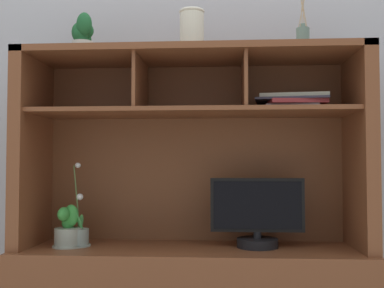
{
  "coord_description": "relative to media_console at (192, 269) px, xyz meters",
  "views": [
    {
      "loc": [
        0.15,
        -2.2,
        0.91
      ],
      "look_at": [
        0.0,
        0.0,
        1.01
      ],
      "focal_mm": 44.13,
      "sensor_mm": 36.0,
      "label": 1
    }
  ],
  "objects": [
    {
      "name": "back_wall",
      "position": [
        0.0,
        0.28,
        0.97
      ],
      "size": [
        6.0,
        0.02,
        2.8
      ],
      "primitive_type": "cube",
      "color": "#ABAFB6",
      "rests_on": "ground"
    },
    {
      "name": "media_console",
      "position": [
        0.0,
        0.0,
        0.0
      ],
      "size": [
        1.6,
        0.54,
        1.45
      ],
      "color": "brown",
      "rests_on": "ground"
    },
    {
      "name": "tv_monitor",
      "position": [
        0.3,
        -0.01,
        0.25
      ],
      "size": [
        0.43,
        0.19,
        0.32
      ],
      "color": "black",
      "rests_on": "media_console"
    },
    {
      "name": "potted_orchid",
      "position": [
        -0.54,
        -0.03,
        0.15
      ],
      "size": [
        0.13,
        0.13,
        0.39
      ],
      "color": "#879C93",
      "rests_on": "media_console"
    },
    {
      "name": "potted_fern",
      "position": [
        -0.57,
        -0.05,
        0.18
      ],
      "size": [
        0.14,
        0.14,
        0.2
      ],
      "color": "#929E8E",
      "rests_on": "media_console"
    },
    {
      "name": "magazine_stack_left",
      "position": [
        0.47,
        0.03,
        0.78
      ],
      "size": [
        0.36,
        0.3,
        0.07
      ],
      "color": "#295581",
      "rests_on": "media_console"
    },
    {
      "name": "diffuser_bottle",
      "position": [
        0.52,
        -0.01,
        1.08
      ],
      "size": [
        0.06,
        0.06,
        0.31
      ],
      "color": "slate",
      "rests_on": "media_console"
    },
    {
      "name": "potted_succulent",
      "position": [
        -0.52,
        -0.04,
        1.1
      ],
      "size": [
        0.11,
        0.12,
        0.18
      ],
      "color": "beige",
      "rests_on": "media_console"
    },
    {
      "name": "ceramic_vase",
      "position": [
        0.0,
        -0.02,
        1.12
      ],
      "size": [
        0.12,
        0.12,
        0.2
      ],
      "color": "silver",
      "rests_on": "media_console"
    }
  ]
}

